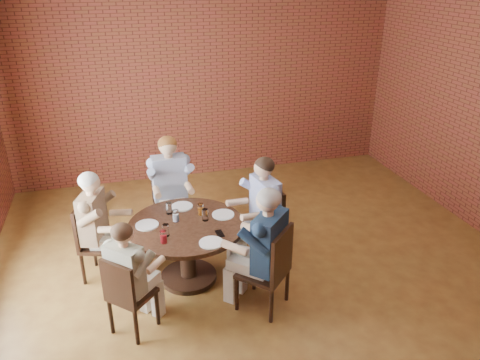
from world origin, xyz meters
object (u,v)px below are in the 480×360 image
object	(u,v)px
diner_a	(260,211)
diner_e	(263,250)
chair_b	(170,197)
dining_table	(187,241)
diner_c	(99,227)
chair_a	(266,222)
chair_d	(127,294)
diner_d	(130,278)
smartphone	(220,233)
chair_e	(271,267)
chair_c	(94,238)
diner_b	(171,188)

from	to	relation	value
diner_a	diner_e	bearing A→B (deg)	-26.00
diner_a	chair_b	size ratio (longest dim) A/B	1.40
dining_table	diner_c	xyz separation A→B (m)	(-0.96, 0.34, 0.14)
chair_a	diner_e	size ratio (longest dim) A/B	0.68
chair_d	diner_d	distance (m)	0.16
dining_table	diner_e	world-z (taller)	diner_e
diner_e	dining_table	bearing A→B (deg)	-90.00
chair_a	diner_a	distance (m)	0.19
chair_a	smartphone	bearing A→B (deg)	-65.16
chair_b	chair_e	distance (m)	2.08
dining_table	diner_d	bearing A→B (deg)	-134.33
dining_table	diner_d	size ratio (longest dim) A/B	1.06
chair_c	diner_e	bearing A→B (deg)	-101.62
chair_a	diner_d	world-z (taller)	diner_d
chair_a	diner_c	xyz separation A→B (m)	(-1.98, 0.15, 0.15)
chair_b	diner_d	world-z (taller)	diner_d
chair_a	chair_d	distance (m)	1.98
diner_b	chair_c	world-z (taller)	diner_b
chair_b	smartphone	xyz separation A→B (m)	(0.35, -1.48, 0.23)
chair_b	chair_a	bearing A→B (deg)	-44.31
diner_e	smartphone	world-z (taller)	diner_e
diner_a	diner_c	size ratio (longest dim) A/B	1.03
chair_d	chair_e	xyz separation A→B (m)	(1.49, -0.01, 0.04)
diner_c	chair_e	size ratio (longest dim) A/B	1.37
chair_a	smartphone	world-z (taller)	chair_a
diner_d	diner_e	xyz separation A→B (m)	(1.37, 0.00, 0.08)
chair_b	chair_c	distance (m)	1.29
diner_a	diner_c	xyz separation A→B (m)	(-1.89, 0.17, -0.02)
chair_a	chair_d	bearing A→B (deg)	-72.41
diner_b	chair_e	distance (m)	2.00
diner_a	smartphone	distance (m)	0.79
diner_b	chair_a	bearing A→B (deg)	-41.42
diner_b	chair_c	size ratio (longest dim) A/B	1.50
diner_a	diner_c	world-z (taller)	diner_a
dining_table	diner_b	bearing A→B (deg)	91.35
chair_a	diner_a	size ratio (longest dim) A/B	0.70
diner_a	smartphone	xyz separation A→B (m)	(-0.62, -0.48, 0.07)
chair_a	chair_c	xyz separation A→B (m)	(-2.06, 0.18, -0.01)
diner_c	diner_d	size ratio (longest dim) A/B	1.08
diner_b	diner_c	size ratio (longest dim) A/B	1.05
diner_a	chair_d	distance (m)	1.90
chair_e	smartphone	distance (m)	0.67
diner_c	diner_e	world-z (taller)	diner_e
chair_d	diner_d	xyz separation A→B (m)	(0.05, 0.05, 0.14)
diner_b	diner_c	distance (m)	1.18
diner_c	diner_d	world-z (taller)	diner_c
diner_c	chair_d	world-z (taller)	diner_c
dining_table	chair_a	world-z (taller)	chair_a
chair_e	chair_c	bearing A→B (deg)	-77.46
diner_a	diner_b	bearing A→B (deg)	-143.46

